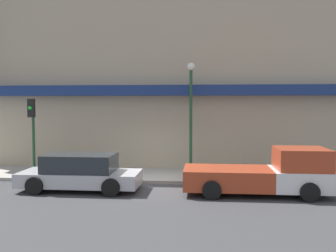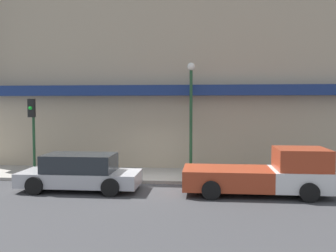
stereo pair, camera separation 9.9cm
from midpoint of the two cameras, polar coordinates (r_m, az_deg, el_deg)
ground_plane at (r=15.70m, az=-3.04°, el=-8.80°), size 80.00×80.00×0.00m
sidewalk at (r=17.22m, az=-2.27°, el=-7.48°), size 36.00×3.16×0.14m
building at (r=20.13m, az=-1.15°, el=10.98°), size 19.80×3.80×11.98m
pickup_truck at (r=14.24m, az=14.66°, el=-7.09°), size 5.31×2.14×1.72m
parked_car at (r=14.85m, az=-13.42°, el=-6.92°), size 4.57×1.98×1.39m
fire_hydrant at (r=15.88m, az=8.04°, el=-7.12°), size 0.16×0.16×0.58m
street_lamp at (r=17.31m, az=3.34°, el=3.48°), size 0.36×0.36×5.08m
traffic_light at (r=17.38m, az=-20.12°, el=0.45°), size 0.28×0.42×3.40m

